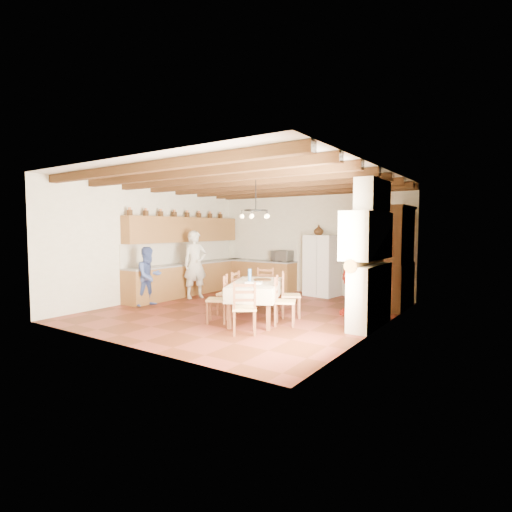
{
  "coord_description": "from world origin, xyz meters",
  "views": [
    {
      "loc": [
        5.23,
        -7.29,
        1.89
      ],
      "look_at": [
        0.1,
        0.3,
        1.25
      ],
      "focal_mm": 28.0,
      "sensor_mm": 36.0,
      "label": 1
    }
  ],
  "objects_px": {
    "hutch": "(397,258)",
    "dining_table": "(256,286)",
    "chair_right_near": "(285,301)",
    "chair_left_far": "(228,293)",
    "chair_end_near": "(244,307)",
    "person_woman_blue": "(149,276)",
    "chair_left_near": "(217,299)",
    "chair_right_far": "(291,295)",
    "person_woman_red": "(351,276)",
    "person_man": "(195,264)",
    "chair_end_far": "(264,289)",
    "microwave": "(282,256)",
    "refrigerator": "(322,265)"
  },
  "relations": [
    {
      "from": "hutch",
      "to": "dining_table",
      "type": "xyz_separation_m",
      "value": [
        -2.07,
        -2.85,
        -0.5
      ]
    },
    {
      "from": "hutch",
      "to": "chair_right_near",
      "type": "height_order",
      "value": "hutch"
    },
    {
      "from": "chair_left_far",
      "to": "chair_end_near",
      "type": "bearing_deg",
      "value": 34.1
    },
    {
      "from": "person_woman_blue",
      "to": "chair_left_near",
      "type": "bearing_deg",
      "value": -94.41
    },
    {
      "from": "chair_left_near",
      "to": "chair_left_far",
      "type": "distance_m",
      "value": 0.74
    },
    {
      "from": "chair_right_far",
      "to": "person_woman_red",
      "type": "distance_m",
      "value": 1.41
    },
    {
      "from": "dining_table",
      "to": "chair_left_near",
      "type": "xyz_separation_m",
      "value": [
        -0.53,
        -0.6,
        -0.22
      ]
    },
    {
      "from": "chair_left_near",
      "to": "person_man",
      "type": "bearing_deg",
      "value": -159.21
    },
    {
      "from": "chair_right_near",
      "to": "person_woman_red",
      "type": "relative_size",
      "value": 0.56
    },
    {
      "from": "chair_end_far",
      "to": "microwave",
      "type": "bearing_deg",
      "value": 92.55
    },
    {
      "from": "chair_left_far",
      "to": "person_woman_red",
      "type": "xyz_separation_m",
      "value": [
        2.2,
        1.53,
        0.37
      ]
    },
    {
      "from": "person_woman_blue",
      "to": "person_woman_red",
      "type": "height_order",
      "value": "person_woman_red"
    },
    {
      "from": "chair_left_near",
      "to": "chair_right_near",
      "type": "distance_m",
      "value": 1.36
    },
    {
      "from": "refrigerator",
      "to": "dining_table",
      "type": "xyz_separation_m",
      "value": [
        0.13,
        -3.5,
        -0.15
      ]
    },
    {
      "from": "chair_right_near",
      "to": "chair_right_far",
      "type": "relative_size",
      "value": 1.0
    },
    {
      "from": "refrigerator",
      "to": "hutch",
      "type": "distance_m",
      "value": 2.32
    },
    {
      "from": "refrigerator",
      "to": "person_woman_blue",
      "type": "xyz_separation_m",
      "value": [
        -2.88,
        -3.7,
        -0.13
      ]
    },
    {
      "from": "chair_right_near",
      "to": "microwave",
      "type": "height_order",
      "value": "microwave"
    },
    {
      "from": "chair_end_near",
      "to": "chair_right_far",
      "type": "bearing_deg",
      "value": -127.48
    },
    {
      "from": "chair_left_far",
      "to": "person_woman_blue",
      "type": "xyz_separation_m",
      "value": [
        -2.22,
        -0.29,
        0.24
      ]
    },
    {
      "from": "chair_left_far",
      "to": "microwave",
      "type": "distance_m",
      "value": 3.53
    },
    {
      "from": "hutch",
      "to": "chair_left_near",
      "type": "bearing_deg",
      "value": -127.02
    },
    {
      "from": "hutch",
      "to": "chair_left_near",
      "type": "distance_m",
      "value": 4.38
    },
    {
      "from": "chair_left_far",
      "to": "chair_right_far",
      "type": "relative_size",
      "value": 1.0
    },
    {
      "from": "hutch",
      "to": "chair_right_near",
      "type": "distance_m",
      "value": 3.27
    },
    {
      "from": "chair_right_near",
      "to": "person_man",
      "type": "bearing_deg",
      "value": 44.61
    },
    {
      "from": "refrigerator",
      "to": "person_woman_blue",
      "type": "distance_m",
      "value": 4.69
    },
    {
      "from": "chair_left_near",
      "to": "chair_right_far",
      "type": "xyz_separation_m",
      "value": [
        0.98,
        1.26,
        0.0
      ]
    },
    {
      "from": "chair_end_near",
      "to": "person_woman_red",
      "type": "bearing_deg",
      "value": -147.12
    },
    {
      "from": "chair_right_far",
      "to": "person_woman_red",
      "type": "bearing_deg",
      "value": -76.04
    },
    {
      "from": "hutch",
      "to": "chair_end_near",
      "type": "xyz_separation_m",
      "value": [
        -1.63,
        -3.86,
        -0.72
      ]
    },
    {
      "from": "refrigerator",
      "to": "person_woman_blue",
      "type": "bearing_deg",
      "value": -119.97
    },
    {
      "from": "chair_right_near",
      "to": "person_man",
      "type": "relative_size",
      "value": 0.53
    },
    {
      "from": "chair_right_far",
      "to": "person_woman_blue",
      "type": "height_order",
      "value": "person_woman_blue"
    },
    {
      "from": "chair_right_near",
      "to": "microwave",
      "type": "relative_size",
      "value": 1.65
    },
    {
      "from": "refrigerator",
      "to": "person_man",
      "type": "bearing_deg",
      "value": -132.0
    },
    {
      "from": "chair_end_far",
      "to": "person_woman_blue",
      "type": "bearing_deg",
      "value": -173.99
    },
    {
      "from": "chair_right_far",
      "to": "person_woman_red",
      "type": "xyz_separation_m",
      "value": [
        0.96,
        0.96,
        0.37
      ]
    },
    {
      "from": "dining_table",
      "to": "chair_end_near",
      "type": "xyz_separation_m",
      "value": [
        0.44,
        -1.01,
        -0.22
      ]
    },
    {
      "from": "chair_right_near",
      "to": "person_woman_blue",
      "type": "xyz_separation_m",
      "value": [
        -3.71,
        -0.17,
        0.24
      ]
    },
    {
      "from": "chair_end_far",
      "to": "refrigerator",
      "type": "bearing_deg",
      "value": 64.11
    },
    {
      "from": "chair_left_far",
      "to": "person_woman_red",
      "type": "relative_size",
      "value": 0.56
    },
    {
      "from": "dining_table",
      "to": "chair_right_near",
      "type": "height_order",
      "value": "chair_right_near"
    },
    {
      "from": "dining_table",
      "to": "chair_right_far",
      "type": "bearing_deg",
      "value": 55.14
    },
    {
      "from": "chair_end_near",
      "to": "microwave",
      "type": "height_order",
      "value": "microwave"
    },
    {
      "from": "chair_right_near",
      "to": "chair_right_far",
      "type": "bearing_deg",
      "value": -5.68
    },
    {
      "from": "chair_end_near",
      "to": "person_woman_blue",
      "type": "distance_m",
      "value": 3.55
    },
    {
      "from": "person_man",
      "to": "chair_right_near",
      "type": "bearing_deg",
      "value": -85.07
    },
    {
      "from": "microwave",
      "to": "chair_right_far",
      "type": "bearing_deg",
      "value": -54.82
    },
    {
      "from": "chair_end_near",
      "to": "chair_end_far",
      "type": "xyz_separation_m",
      "value": [
        -0.88,
        2.0,
        0.0
      ]
    }
  ]
}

